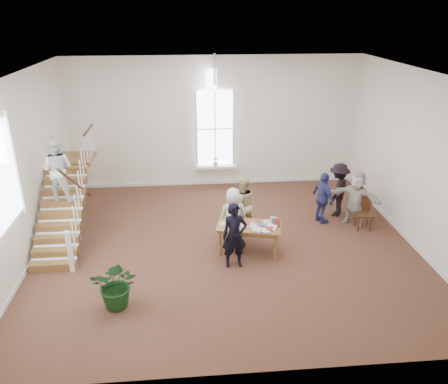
{
  "coord_description": "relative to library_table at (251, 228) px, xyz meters",
  "views": [
    {
      "loc": [
        -0.99,
        -10.25,
        5.93
      ],
      "look_at": [
        -0.05,
        0.4,
        1.39
      ],
      "focal_mm": 35.0,
      "sensor_mm": 36.0,
      "label": 1
    }
  ],
  "objects": [
    {
      "name": "police_officer",
      "position": [
        -0.49,
        -0.63,
        0.15
      ],
      "size": [
        0.64,
        0.44,
        1.67
      ],
      "primitive_type": "imported",
      "rotation": [
        0.0,
        0.0,
        0.08
      ],
      "color": "black",
      "rests_on": "ground"
    },
    {
      "name": "woman_cluster_c",
      "position": [
        3.25,
        1.3,
        0.15
      ],
      "size": [
        1.51,
        1.36,
        1.67
      ],
      "primitive_type": "imported",
      "rotation": [
        0.0,
        0.0,
        5.6
      ],
      "color": "beige",
      "rests_on": "ground"
    },
    {
      "name": "person_yellow",
      "position": [
        -0.09,
        1.12,
        0.16
      ],
      "size": [
        0.94,
        0.8,
        1.68
      ],
      "primitive_type": "imported",
      "rotation": [
        0.0,
        0.0,
        3.36
      ],
      "color": "#C9BB7E",
      "rests_on": "ground"
    },
    {
      "name": "elderly_woman",
      "position": [
        -0.39,
        0.62,
        0.08
      ],
      "size": [
        0.8,
        0.56,
        1.54
      ],
      "primitive_type": "imported",
      "rotation": [
        0.0,
        0.0,
        3.24
      ],
      "color": "silver",
      "rests_on": "ground"
    },
    {
      "name": "ground",
      "position": [
        -0.57,
        0.39,
        -0.68
      ],
      "size": [
        10.0,
        10.0,
        0.0
      ],
      "primitive_type": "plane",
      "color": "#4A2B1D",
      "rests_on": "ground"
    },
    {
      "name": "floor_plant",
      "position": [
        -3.13,
        -2.0,
        -0.14
      ],
      "size": [
        1.09,
        0.98,
        1.09
      ],
      "primitive_type": "imported",
      "rotation": [
        0.0,
        0.0,
        -0.14
      ],
      "color": "black",
      "rests_on": "ground"
    },
    {
      "name": "staircase",
      "position": [
        -4.92,
        1.14,
        0.94
      ],
      "size": [
        1.1,
        4.1,
        2.92
      ],
      "color": "brown",
      "rests_on": "ground"
    },
    {
      "name": "library_table",
      "position": [
        0.0,
        0.0,
        0.0
      ],
      "size": [
        1.77,
        1.17,
        0.83
      ],
      "rotation": [
        0.0,
        0.0,
        -0.24
      ],
      "color": "brown",
      "rests_on": "ground"
    },
    {
      "name": "room_shell",
      "position": [
        -0.57,
        4.78,
        -0.28
      ],
      "size": [
        10.49,
        10.0,
        10.0
      ],
      "color": "silver",
      "rests_on": "ground"
    },
    {
      "name": "side_chair",
      "position": [
        3.44,
        1.06,
        -0.13
      ],
      "size": [
        0.48,
        0.48,
        1.0
      ],
      "rotation": [
        0.0,
        0.0,
        -0.12
      ],
      "color": "#381C0F",
      "rests_on": "ground"
    },
    {
      "name": "woman_cluster_b",
      "position": [
        2.95,
        1.95,
        0.15
      ],
      "size": [
        1.13,
        1.24,
        1.67
      ],
      "primitive_type": "imported",
      "rotation": [
        0.0,
        0.0,
        4.09
      ],
      "color": "black",
      "rests_on": "ground"
    },
    {
      "name": "woman_cluster_a",
      "position": [
        2.35,
        1.5,
        0.1
      ],
      "size": [
        0.66,
        0.99,
        1.56
      ],
      "primitive_type": "imported",
      "rotation": [
        0.0,
        0.0,
        1.9
      ],
      "color": "navy",
      "rests_on": "ground"
    }
  ]
}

